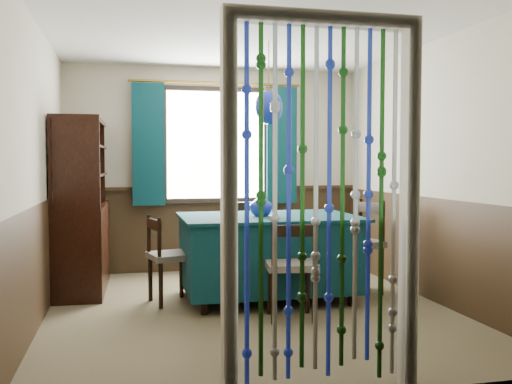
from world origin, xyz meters
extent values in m
plane|color=brown|center=(0.00, 0.00, 0.00)|extent=(4.00, 4.00, 0.00)
plane|color=silver|center=(0.00, 0.00, 2.50)|extent=(4.00, 4.00, 0.00)
plane|color=beige|center=(0.00, 2.00, 1.25)|extent=(3.60, 0.00, 3.60)
plane|color=beige|center=(0.00, -2.00, 1.25)|extent=(3.60, 0.00, 3.60)
plane|color=beige|center=(-1.80, 0.00, 1.25)|extent=(0.00, 4.00, 4.00)
plane|color=beige|center=(1.80, 0.00, 1.25)|extent=(0.00, 4.00, 4.00)
plane|color=#332213|center=(0.00, 1.99, 0.50)|extent=(3.60, 0.00, 3.60)
plane|color=#332213|center=(0.00, -1.99, 0.50)|extent=(3.60, 0.00, 3.60)
plane|color=#332213|center=(-1.79, 0.00, 0.50)|extent=(0.00, 4.00, 4.00)
plane|color=#332213|center=(1.79, 0.00, 0.50)|extent=(0.00, 4.00, 4.00)
cube|color=black|center=(0.00, 1.95, 1.55)|extent=(1.32, 0.12, 1.42)
cube|color=#0A3038|center=(0.27, 0.36, 0.46)|extent=(1.64, 1.11, 0.67)
cube|color=#0A3038|center=(0.27, 0.36, 0.81)|extent=(1.70, 1.17, 0.03)
cylinder|color=black|center=(-0.42, -0.07, 0.07)|extent=(0.07, 0.07, 0.14)
cylinder|color=black|center=(0.96, -0.07, 0.07)|extent=(0.07, 0.07, 0.14)
cylinder|color=black|center=(-0.42, 0.79, 0.07)|extent=(0.07, 0.07, 0.14)
cylinder|color=black|center=(0.96, 0.78, 0.07)|extent=(0.07, 0.07, 0.14)
cylinder|color=black|center=(0.09, -0.50, 0.22)|extent=(0.04, 0.04, 0.43)
cylinder|color=black|center=(0.43, -0.55, 0.22)|extent=(0.04, 0.04, 0.43)
cylinder|color=black|center=(0.13, -0.18, 0.22)|extent=(0.04, 0.04, 0.43)
cylinder|color=black|center=(0.47, -0.23, 0.22)|extent=(0.04, 0.04, 0.43)
cube|color=#5B5549|center=(0.28, -0.37, 0.46)|extent=(0.47, 0.46, 0.06)
cube|color=black|center=(0.26, -0.54, 0.78)|extent=(0.36, 0.09, 0.10)
cylinder|color=black|center=(0.09, -0.51, 0.64)|extent=(0.04, 0.04, 0.42)
cylinder|color=black|center=(0.43, -0.56, 0.64)|extent=(0.04, 0.04, 0.42)
cylinder|color=black|center=(0.38, 1.23, 0.23)|extent=(0.05, 0.05, 0.47)
cylinder|color=black|center=(0.01, 1.17, 0.23)|extent=(0.05, 0.05, 0.47)
cylinder|color=black|center=(0.44, 0.88, 0.23)|extent=(0.05, 0.05, 0.47)
cylinder|color=black|center=(0.07, 0.82, 0.23)|extent=(0.05, 0.05, 0.47)
cube|color=#5B5549|center=(0.22, 1.02, 0.50)|extent=(0.52, 0.51, 0.06)
cube|color=black|center=(0.19, 1.21, 0.84)|extent=(0.40, 0.11, 0.10)
cylinder|color=black|center=(0.38, 1.24, 0.70)|extent=(0.04, 0.04, 0.46)
cylinder|color=black|center=(0.01, 1.18, 0.70)|extent=(0.04, 0.04, 0.46)
cylinder|color=black|center=(-0.87, 0.54, 0.21)|extent=(0.04, 0.04, 0.42)
cylinder|color=black|center=(-0.79, 0.22, 0.21)|extent=(0.04, 0.04, 0.42)
cylinder|color=black|center=(-0.56, 0.61, 0.21)|extent=(0.04, 0.04, 0.42)
cylinder|color=black|center=(-0.48, 0.29, 0.21)|extent=(0.04, 0.04, 0.42)
cube|color=#5B5549|center=(-0.67, 0.42, 0.45)|extent=(0.48, 0.50, 0.06)
cube|color=black|center=(-0.84, 0.37, 0.76)|extent=(0.12, 0.35, 0.09)
cylinder|color=black|center=(-0.88, 0.54, 0.63)|extent=(0.04, 0.04, 0.41)
cylinder|color=black|center=(-0.80, 0.21, 0.63)|extent=(0.04, 0.04, 0.41)
cylinder|color=black|center=(1.41, 0.25, 0.24)|extent=(0.05, 0.05, 0.48)
cylinder|color=black|center=(1.33, 0.64, 0.24)|extent=(0.05, 0.05, 0.48)
cylinder|color=black|center=(1.05, 0.18, 0.24)|extent=(0.05, 0.05, 0.48)
cylinder|color=black|center=(0.97, 0.57, 0.24)|extent=(0.05, 0.05, 0.48)
cube|color=#5B5549|center=(1.19, 0.41, 0.51)|extent=(0.53, 0.55, 0.06)
cube|color=black|center=(1.38, 0.45, 0.87)|extent=(0.12, 0.41, 0.11)
cylinder|color=black|center=(1.42, 0.26, 0.72)|extent=(0.04, 0.04, 0.47)
cylinder|color=black|center=(1.34, 0.64, 0.72)|extent=(0.04, 0.04, 0.47)
cube|color=black|center=(-1.53, 1.20, 0.45)|extent=(0.51, 1.38, 0.89)
cube|color=black|center=(-1.53, 0.55, 1.34)|extent=(0.42, 0.06, 0.89)
cube|color=black|center=(-1.53, 1.85, 1.34)|extent=(0.42, 0.06, 0.89)
cube|color=black|center=(-1.53, 1.20, 1.77)|extent=(0.46, 1.38, 0.04)
cube|color=black|center=(-1.75, 1.20, 1.34)|extent=(0.07, 1.35, 0.89)
cube|color=black|center=(-1.50, 1.20, 1.21)|extent=(0.41, 1.30, 0.02)
cube|color=black|center=(-1.50, 1.20, 1.50)|extent=(0.41, 1.30, 0.02)
cylinder|color=olive|center=(0.27, 0.36, 2.19)|extent=(0.01, 0.01, 0.63)
ellipsoid|color=navy|center=(0.27, 0.36, 1.87)|extent=(0.27, 0.27, 0.33)
cylinder|color=olive|center=(0.27, 0.36, 2.04)|extent=(0.08, 0.08, 0.03)
imported|color=navy|center=(0.18, 0.33, 0.93)|extent=(0.24, 0.24, 0.21)
imported|color=beige|center=(-1.48, 0.91, 1.25)|extent=(0.21, 0.21, 0.05)
imported|color=beige|center=(-1.48, 1.52, 0.99)|extent=(0.25, 0.25, 0.20)
camera|label=1|loc=(-1.09, -5.00, 1.34)|focal=40.00mm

